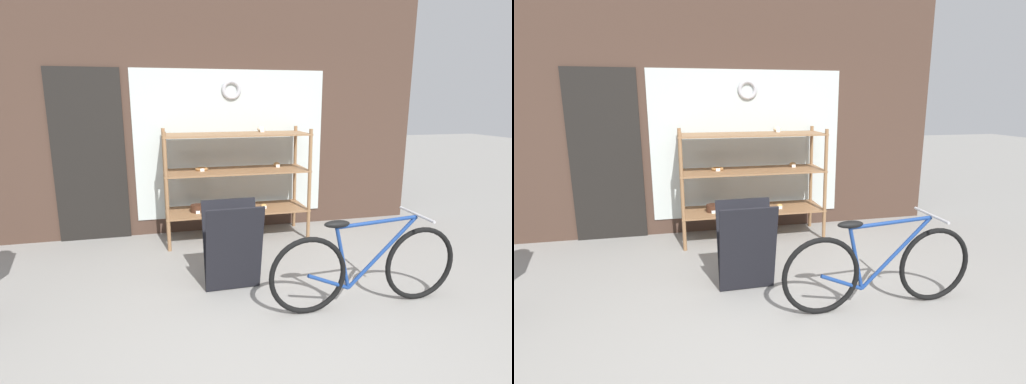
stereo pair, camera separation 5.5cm
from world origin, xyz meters
The scene contains 5 objects.
ground_plane centered at (0.00, 0.00, 0.00)m, with size 30.00×30.00×0.00m, color gray.
storefront_facade centered at (-0.04, 2.77, 1.76)m, with size 5.61×0.13×3.61m.
display_case centered at (0.16, 2.35, 0.81)m, with size 1.76×0.59×1.40m.
bicycle centered at (0.89, 0.37, 0.36)m, with size 1.70×0.46×0.80m.
sandwich_board centered at (-0.14, 0.94, 0.42)m, with size 0.52×0.39×0.82m.
Camera 1 is at (-0.75, -2.44, 1.73)m, focal length 28.00 mm.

